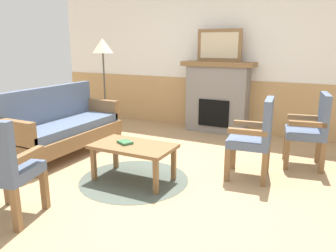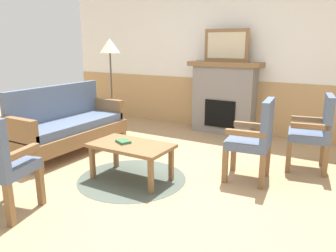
{
  "view_description": "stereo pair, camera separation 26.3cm",
  "coord_description": "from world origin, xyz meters",
  "views": [
    {
      "loc": [
        1.85,
        -3.32,
        1.58
      ],
      "look_at": [
        0.0,
        0.35,
        0.55
      ],
      "focal_mm": 34.98,
      "sensor_mm": 36.0,
      "label": 1
    },
    {
      "loc": [
        2.08,
        -3.2,
        1.58
      ],
      "look_at": [
        0.0,
        0.35,
        0.55
      ],
      "focal_mm": 34.98,
      "sensor_mm": 36.0,
      "label": 2
    }
  ],
  "objects": [
    {
      "name": "ground_plane",
      "position": [
        0.0,
        0.0,
        0.0
      ],
      "size": [
        14.0,
        14.0,
        0.0
      ],
      "primitive_type": "plane",
      "color": "tan"
    },
    {
      "name": "wall_back",
      "position": [
        0.0,
        2.6,
        1.31
      ],
      "size": [
        7.2,
        0.14,
        2.7
      ],
      "color": "white",
      "rests_on": "ground_plane"
    },
    {
      "name": "fireplace",
      "position": [
        0.0,
        2.35,
        0.65
      ],
      "size": [
        1.3,
        0.44,
        1.28
      ],
      "color": "gray",
      "rests_on": "ground_plane"
    },
    {
      "name": "framed_picture",
      "position": [
        0.0,
        2.35,
        1.56
      ],
      "size": [
        0.8,
        0.04,
        0.56
      ],
      "color": "brown",
      "rests_on": "fireplace"
    },
    {
      "name": "couch",
      "position": [
        -1.61,
        0.15,
        0.4
      ],
      "size": [
        0.7,
        1.8,
        0.98
      ],
      "color": "brown",
      "rests_on": "ground_plane"
    },
    {
      "name": "coffee_table",
      "position": [
        -0.16,
        -0.24,
        0.39
      ],
      "size": [
        0.96,
        0.56,
        0.44
      ],
      "color": "brown",
      "rests_on": "ground_plane"
    },
    {
      "name": "round_rug",
      "position": [
        -0.16,
        -0.24,
        0.0
      ],
      "size": [
        1.3,
        1.3,
        0.01
      ],
      "primitive_type": "cylinder",
      "color": "#4C564C",
      "rests_on": "ground_plane"
    },
    {
      "name": "book_on_table",
      "position": [
        -0.27,
        -0.25,
        0.46
      ],
      "size": [
        0.21,
        0.19,
        0.03
      ],
      "primitive_type": "cube",
      "rotation": [
        0.0,
        0.0,
        -0.45
      ],
      "color": "#33663D",
      "rests_on": "coffee_table"
    },
    {
      "name": "armchair_near_fireplace",
      "position": [
        1.1,
        0.47,
        0.54
      ],
      "size": [
        0.53,
        0.53,
        0.98
      ],
      "color": "brown",
      "rests_on": "ground_plane"
    },
    {
      "name": "armchair_by_window_left",
      "position": [
        1.67,
        1.18,
        0.54
      ],
      "size": [
        0.55,
        0.55,
        0.98
      ],
      "color": "brown",
      "rests_on": "ground_plane"
    },
    {
      "name": "armchair_front_left",
      "position": [
        -0.69,
        -1.55,
        0.54
      ],
      "size": [
        0.58,
        0.58,
        0.98
      ],
      "color": "brown",
      "rests_on": "ground_plane"
    },
    {
      "name": "floor_lamp_by_couch",
      "position": [
        -1.78,
        1.37,
        1.45
      ],
      "size": [
        0.36,
        0.36,
        1.68
      ],
      "color": "#332D28",
      "rests_on": "ground_plane"
    }
  ]
}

